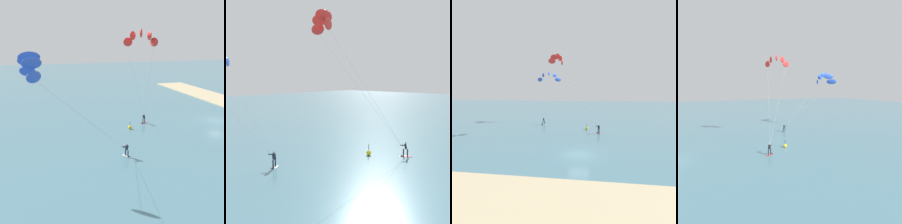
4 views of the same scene
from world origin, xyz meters
TOP-DOWN VIEW (x-y plane):
  - ground_plane at (0.00, 0.00)m, footprint 240.00×240.00m
  - sand_strip at (0.00, -11.89)m, footprint 80.00×8.36m
  - kitesurfer_nearshore at (-5.58, 17.03)m, footprint 10.53×7.41m
  - kitesurfer_mid_water at (-10.91, 30.64)m, footprint 6.70×12.42m
  - marker_buoy at (0.22, 16.18)m, footprint 0.56×0.56m

SIDE VIEW (x-z plane):
  - ground_plane at x=0.00m, z-range 0.00..0.00m
  - sand_strip at x=0.00m, z-range 0.00..0.16m
  - marker_buoy at x=0.22m, z-range -0.39..0.99m
  - kitesurfer_mid_water at x=-10.91m, z-range 4.69..17.57m
  - kitesurfer_nearshore at x=-5.58m, z-range 5.86..21.13m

